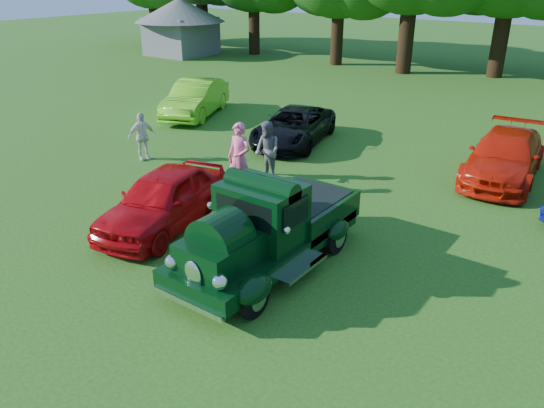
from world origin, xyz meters
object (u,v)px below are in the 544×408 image
Objects in this scene: hero_pickup at (269,230)px; back_car_black at (294,126)px; back_car_lime at (196,98)px; back_car_orange at (505,156)px; spectator_grey at (267,150)px; spectator_white at (142,136)px; spectator_pink at (239,158)px; gazebo at (180,20)px; red_convertible at (163,199)px.

back_car_black is at bearing 120.51° from hero_pickup.
back_car_lime is 12.50m from back_car_orange.
spectator_grey is (1.31, -3.35, 0.24)m from back_car_black.
spectator_white reaches higher than back_car_orange.
gazebo reaches higher than spectator_pink.
back_car_orange is 2.40× the size of spectator_pink.
spectator_white is 23.45m from gazebo.
spectator_pink is (0.07, 2.79, 0.28)m from red_convertible.
hero_pickup reaches higher than back_car_orange.
spectator_pink is at bearing 75.85° from red_convertible.
hero_pickup is at bearing -113.01° from back_car_orange.
back_car_orange is at bearing -23.36° from back_car_lime.
hero_pickup is 7.95m from spectator_white.
spectator_grey is 4.42m from spectator_white.
back_car_lime is at bearing 140.33° from hero_pickup.
spectator_pink is 1.25× the size of spectator_white.
spectator_white is (-2.98, -4.38, 0.16)m from back_car_black.
hero_pickup reaches higher than spectator_white.
back_car_lime is at bearing 174.55° from back_car_orange.
back_car_black is at bearing 101.67° from spectator_pink.
gazebo is at bearing 61.90° from spectator_white.
back_car_orange is at bearing 42.03° from red_convertible.
hero_pickup reaches higher than red_convertible.
gazebo reaches higher than back_car_black.
spectator_pink is 1.25m from spectator_grey.
spectator_grey reaches higher than spectator_white.
spectator_pink is 1.13× the size of spectator_grey.
red_convertible is at bearing -94.83° from back_car_black.
spectator_pink reaches higher than back_car_lime.
red_convertible is 2.81m from spectator_pink.
red_convertible is 0.64× the size of gazebo.
spectator_grey reaches higher than back_car_lime.
gazebo reaches higher than hero_pickup.
back_car_orange is 28.41m from gazebo.
gazebo reaches higher than back_car_orange.
back_car_lime is at bearing 169.17° from spectator_grey.
spectator_pink reaches higher than back_car_orange.
gazebo is at bearing 130.78° from back_car_black.
red_convertible is 2.09× the size of spectator_pink.
red_convertible is at bearing -45.87° from gazebo.
hero_pickup is 2.48× the size of spectator_pink.
red_convertible is 2.37× the size of spectator_grey.
back_car_lime is 0.70× the size of gazebo.
red_convertible is at bearing -71.09° from spectator_grey.
back_car_lime reaches higher than red_convertible.
back_car_lime is at bearing 157.69° from back_car_black.
back_car_black is 7.01m from back_car_orange.
red_convertible is 0.87× the size of back_car_orange.
gazebo is (-19.88, 17.63, 1.42)m from spectator_pink.
spectator_grey is (-3.06, 4.07, 0.04)m from hero_pickup.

